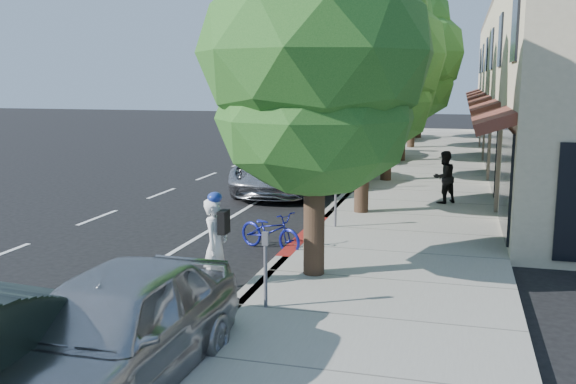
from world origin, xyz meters
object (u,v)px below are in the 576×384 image
(white_pickup, at_px, (358,142))
(street_tree_1, at_px, (364,59))
(dark_suv_far, at_px, (394,127))
(street_tree_2, at_px, (389,59))
(street_tree_4, at_px, (413,69))
(street_tree_0, at_px, (315,59))
(street_tree_5, at_px, (420,64))
(cyclist, at_px, (216,245))
(silver_suv, at_px, (286,168))
(near_car_a, at_px, (112,331))
(bicycle, at_px, (270,231))
(pedestrian, at_px, (444,177))
(dark_sedan, at_px, (340,166))
(street_tree_3, at_px, (404,56))

(white_pickup, bearing_deg, street_tree_1, -79.41)
(dark_suv_far, bearing_deg, white_pickup, -91.05)
(street_tree_2, bearing_deg, dark_suv_far, 94.79)
(street_tree_1, relative_size, street_tree_4, 1.00)
(street_tree_0, distance_m, street_tree_5, 30.01)
(cyclist, relative_size, dark_suv_far, 0.33)
(street_tree_1, relative_size, dark_suv_far, 1.36)
(silver_suv, bearing_deg, street_tree_0, -73.20)
(street_tree_2, height_order, near_car_a, street_tree_2)
(street_tree_0, height_order, bicycle, street_tree_0)
(pedestrian, bearing_deg, dark_sedan, -84.36)
(street_tree_5, relative_size, cyclist, 4.50)
(silver_suv, xyz_separation_m, near_car_a, (1.70, -14.37, -0.04))
(street_tree_0, distance_m, street_tree_4, 24.00)
(street_tree_4, height_order, street_tree_5, street_tree_5)
(street_tree_4, bearing_deg, white_pickup, -109.07)
(dark_suv_far, bearing_deg, street_tree_4, -71.12)
(street_tree_3, distance_m, bicycle, 16.71)
(street_tree_2, height_order, dark_sedan, street_tree_2)
(street_tree_2, height_order, cyclist, street_tree_2)
(street_tree_2, distance_m, white_pickup, 7.44)
(street_tree_4, xyz_separation_m, pedestrian, (2.18, -16.07, -3.44))
(white_pickup, height_order, dark_suv_far, white_pickup)
(street_tree_1, bearing_deg, cyclist, -102.88)
(street_tree_4, relative_size, dark_suv_far, 1.35)
(street_tree_4, relative_size, dark_sedan, 1.65)
(street_tree_5, xyz_separation_m, bicycle, (-1.45, -28.06, -4.31))
(street_tree_4, bearing_deg, silver_suv, -102.00)
(street_tree_1, bearing_deg, street_tree_0, -90.00)
(street_tree_4, height_order, silver_suv, street_tree_4)
(cyclist, xyz_separation_m, bicycle, (0.15, 2.94, -0.41))
(cyclist, relative_size, near_car_a, 0.37)
(bicycle, relative_size, white_pickup, 0.28)
(street_tree_2, relative_size, cyclist, 4.22)
(street_tree_0, bearing_deg, silver_suv, 108.23)
(street_tree_4, distance_m, bicycle, 22.45)
(white_pickup, bearing_deg, silver_suv, -95.85)
(cyclist, distance_m, silver_suv, 10.52)
(street_tree_1, bearing_deg, dark_sedan, 106.82)
(street_tree_2, relative_size, dark_sedan, 1.69)
(street_tree_2, distance_m, silver_suv, 5.48)
(street_tree_1, distance_m, street_tree_5, 24.00)
(bicycle, bearing_deg, street_tree_1, 4.77)
(street_tree_4, bearing_deg, cyclist, -93.66)
(dark_sedan, xyz_separation_m, pedestrian, (3.76, -3.27, 0.23))
(near_car_a, bearing_deg, dark_suv_far, 91.81)
(street_tree_4, bearing_deg, street_tree_1, -90.00)
(street_tree_2, height_order, silver_suv, street_tree_2)
(silver_suv, xyz_separation_m, white_pickup, (1.09, 8.78, 0.08))
(dark_suv_far, distance_m, near_car_a, 33.65)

